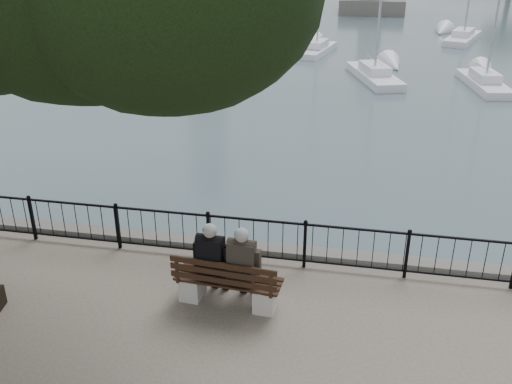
# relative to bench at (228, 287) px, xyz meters

# --- Properties ---
(harbor) EXTENTS (260.00, 260.00, 1.20)m
(harbor) POSITION_rel_bench_xyz_m (0.23, 2.02, -0.86)
(harbor) COLOR #534F4A
(harbor) RESTS_ON ground
(railing) EXTENTS (22.06, 0.06, 1.00)m
(railing) POSITION_rel_bench_xyz_m (0.23, 1.52, 0.20)
(railing) COLOR black
(railing) RESTS_ON ground
(bench) EXTENTS (2.00, 0.74, 1.03)m
(bench) POSITION_rel_bench_xyz_m (0.00, 0.00, 0.00)
(bench) COLOR #A39C90
(bench) RESTS_ON ground
(person_left) EXTENTS (0.50, 0.84, 1.64)m
(person_left) POSITION_rel_bench_xyz_m (-0.28, 0.14, 0.39)
(person_left) COLOR black
(person_left) RESTS_ON ground
(person_right) EXTENTS (0.50, 0.84, 1.64)m
(person_right) POSITION_rel_bench_xyz_m (0.30, 0.09, 0.39)
(person_right) COLOR black
(person_right) RESTS_ON ground
(sailboat_c) EXTENTS (3.18, 5.66, 11.51)m
(sailboat_c) POSITION_rel_bench_xyz_m (2.61, 22.01, -1.03)
(sailboat_c) COLOR white
(sailboat_c) RESTS_ON ground
(sailboat_d) EXTENTS (2.20, 5.18, 9.22)m
(sailboat_d) POSITION_rel_bench_xyz_m (8.03, 21.48, -1.07)
(sailboat_d) COLOR white
(sailboat_d) RESTS_ON ground
(sailboat_e) EXTENTS (1.86, 5.46, 11.89)m
(sailboat_e) POSITION_rel_bench_xyz_m (-9.90, 32.63, -1.01)
(sailboat_e) COLOR white
(sailboat_e) RESTS_ON ground
(sailboat_f) EXTENTS (2.29, 5.03, 9.76)m
(sailboat_f) POSITION_rel_bench_xyz_m (-1.01, 28.43, -1.05)
(sailboat_f) COLOR white
(sailboat_f) RESTS_ON ground
(sailboat_g) EXTENTS (3.30, 5.85, 11.51)m
(sailboat_g) POSITION_rel_bench_xyz_m (8.67, 34.58, -1.03)
(sailboat_g) COLOR white
(sailboat_g) RESTS_ON ground
(sailboat_h) EXTENTS (2.38, 5.89, 12.95)m
(sailboat_h) POSITION_rel_bench_xyz_m (-6.56, 35.49, -0.99)
(sailboat_h) COLOR white
(sailboat_h) RESTS_ON ground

